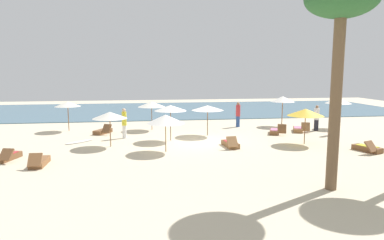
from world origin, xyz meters
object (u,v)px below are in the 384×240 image
(umbrella_5, at_px, (110,115))
(umbrella_7, at_px, (170,108))
(lounger_1, at_px, (299,129))
(surfboard, at_px, (80,142))
(person_2, at_px, (334,121))
(umbrella_6, at_px, (306,112))
(palm_1, at_px, (341,10))
(lounger_3, at_px, (368,148))
(umbrella_2, at_px, (208,108))
(umbrella_8, at_px, (283,99))
(umbrella_0, at_px, (338,101))
(person_3, at_px, (317,118))
(lounger_4, at_px, (275,131))
(umbrella_1, at_px, (68,104))
(lounger_0, at_px, (7,157))
(lounger_2, at_px, (230,144))
(person_1, at_px, (238,114))
(umbrella_3, at_px, (152,104))
(umbrella_4, at_px, (165,119))
(lounger_6, at_px, (39,162))
(lounger_5, at_px, (103,131))
(person_0, at_px, (124,123))

(umbrella_5, height_order, umbrella_7, umbrella_7)
(lounger_1, distance_m, surfboard, 14.79)
(person_2, bearing_deg, umbrella_6, -142.53)
(palm_1, bearing_deg, lounger_3, 46.06)
(umbrella_2, relative_size, umbrella_8, 0.91)
(umbrella_7, relative_size, umbrella_8, 0.95)
(umbrella_0, relative_size, person_3, 1.25)
(lounger_4, xyz_separation_m, person_3, (3.37, 0.77, 0.75))
(umbrella_1, xyz_separation_m, lounger_0, (-1.30, -8.12, -1.75))
(lounger_2, distance_m, lounger_4, 5.40)
(person_1, relative_size, person_2, 1.03)
(umbrella_3, bearing_deg, umbrella_4, -85.71)
(palm_1, xyz_separation_m, surfboard, (-10.60, 10.02, -6.35))
(umbrella_4, bearing_deg, umbrella_1, 130.78)
(person_2, relative_size, surfboard, 1.07)
(umbrella_5, height_order, person_3, umbrella_5)
(lounger_1, xyz_separation_m, lounger_2, (-5.99, -4.12, -0.00))
(lounger_2, distance_m, palm_1, 9.88)
(umbrella_1, height_order, person_3, umbrella_1)
(umbrella_8, distance_m, surfboard, 15.27)
(lounger_4, distance_m, lounger_6, 15.01)
(umbrella_4, distance_m, lounger_1, 10.94)
(umbrella_3, distance_m, lounger_4, 8.92)
(umbrella_1, relative_size, umbrella_6, 1.00)
(lounger_2, bearing_deg, palm_1, -75.84)
(lounger_4, bearing_deg, umbrella_6, -82.33)
(lounger_1, height_order, lounger_5, lounger_1)
(lounger_1, bearing_deg, umbrella_6, -110.45)
(person_3, bearing_deg, lounger_2, -149.70)
(umbrella_4, distance_m, lounger_5, 7.30)
(umbrella_6, bearing_deg, umbrella_2, 145.63)
(lounger_0, distance_m, lounger_2, 11.53)
(umbrella_4, distance_m, palm_1, 9.93)
(umbrella_7, xyz_separation_m, lounger_0, (-8.24, -3.64, -1.85))
(umbrella_5, distance_m, lounger_0, 5.52)
(umbrella_7, bearing_deg, person_2, 1.83)
(umbrella_1, xyz_separation_m, palm_1, (12.04, -14.24, 4.46))
(umbrella_1, bearing_deg, lounger_3, -27.57)
(lounger_4, height_order, person_2, person_2)
(surfboard, bearing_deg, umbrella_2, 7.74)
(umbrella_3, relative_size, palm_1, 0.28)
(person_0, bearing_deg, lounger_3, -23.37)
(umbrella_1, bearing_deg, umbrella_0, -4.72)
(person_1, relative_size, palm_1, 0.26)
(lounger_2, distance_m, lounger_5, 9.26)
(person_2, bearing_deg, lounger_2, -161.14)
(lounger_0, relative_size, person_1, 0.94)
(umbrella_1, distance_m, person_0, 5.33)
(umbrella_2, xyz_separation_m, person_0, (-5.43, -0.19, -0.85))
(umbrella_5, xyz_separation_m, person_3, (14.17, 3.29, -0.88))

